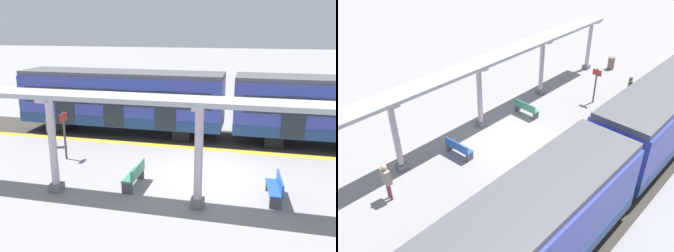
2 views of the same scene
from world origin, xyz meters
TOP-DOWN VIEW (x-y plane):
  - ground_plane at (0.00, 0.00)m, footprint 176.00×176.00m
  - tactile_edge_strip at (-3.04, 0.00)m, footprint 0.42×26.90m
  - trackbed at (-4.86, 0.00)m, footprint 3.20×38.90m
  - train_near_carriage at (-4.85, -5.33)m, footprint 2.65×11.28m
  - canopy_pillar_second at (2.81, -5.06)m, footprint 1.10×0.44m
  - canopy_pillar_third at (2.81, 0.15)m, footprint 1.10×0.44m
  - canopy_beam at (2.81, -0.00)m, footprint 1.20×21.77m
  - bench_near_end at (1.67, 2.72)m, footprint 1.52×0.53m
  - bench_mid_platform at (1.75, -2.39)m, footprint 1.51×0.46m
  - platform_info_sign at (-0.25, -6.35)m, footprint 0.56×0.10m
  - passenger_waiting_near_edge at (-1.70, -7.92)m, footprint 0.40×0.51m

SIDE VIEW (x-z plane):
  - ground_plane at x=0.00m, z-range 0.00..0.00m
  - trackbed at x=-4.86m, z-range 0.00..0.01m
  - tactile_edge_strip at x=-3.04m, z-range 0.00..0.01m
  - bench_near_end at x=1.67m, z-range 0.01..0.87m
  - bench_mid_platform at x=1.75m, z-range 0.01..0.87m
  - passenger_waiting_near_edge at x=-1.70m, z-range 0.20..1.81m
  - platform_info_sign at x=-0.25m, z-range 0.23..2.43m
  - canopy_pillar_second at x=2.81m, z-range 0.03..3.55m
  - canopy_pillar_third at x=2.81m, z-range 0.03..3.55m
  - train_near_carriage at x=-4.85m, z-range 0.09..3.57m
  - canopy_beam at x=2.81m, z-range 3.53..3.69m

